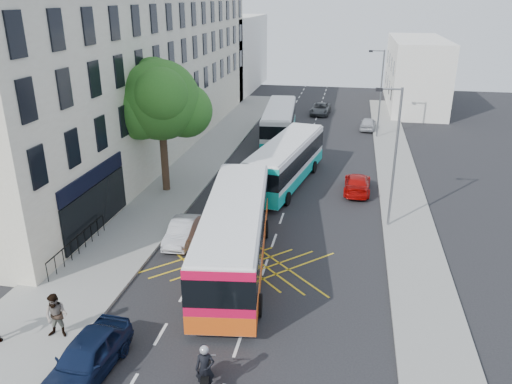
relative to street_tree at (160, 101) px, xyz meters
The scene contains 20 objects.
ground 18.33m from the street_tree, 60.38° to the right, with size 120.00×120.00×0.00m, color black.
pavement_left 6.22m from the street_tree, 73.47° to the left, with size 5.00×70.00×0.15m, color gray.
pavement_right 17.17m from the street_tree, ahead, with size 3.00×70.00×0.15m, color gray.
terrace_main 11.00m from the street_tree, 119.95° to the left, with size 8.30×45.00×13.50m.
terrace_far 40.43m from the street_tree, 97.81° to the left, with size 8.00×20.00×10.00m, color silver.
building_right 38.43m from the street_tree, 59.43° to the left, with size 6.00×18.00×8.00m, color silver.
street_tree is the anchor object (origin of this frame).
lamp_near 15.10m from the street_tree, 11.40° to the right, with size 1.45×0.15×8.00m.
lamp_far 22.57m from the street_tree, 49.19° to the left, with size 1.45×0.15×8.00m.
railings 11.22m from the street_tree, 97.02° to the right, with size 0.08×5.60×1.14m, color black, non-canonical shape.
bus_near 12.37m from the street_tree, 52.40° to the right, with size 4.39×12.44×3.42m.
bus_mid 9.67m from the street_tree, 20.89° to the left, with size 4.50×11.55×3.17m.
bus_far 16.44m from the street_tree, 68.65° to the left, with size 3.46×11.34×3.14m.
motorbike 20.14m from the street_tree, 65.66° to the right, with size 0.80×2.22×1.99m.
parked_car_blue 18.83m from the street_tree, 78.42° to the right, with size 1.75×4.36×1.48m, color #0D1835.
parked_car_silver 9.71m from the street_tree, 63.08° to the right, with size 1.29×3.69×1.22m, color #B3B5BB.
red_hatchback 14.38m from the street_tree, 10.47° to the left, with size 1.75×4.31×1.25m, color #B30A07.
distant_car_grey 28.28m from the street_tree, 71.48° to the left, with size 2.04×4.43×1.23m, color #42464A.
distant_car_silver 25.17m from the street_tree, 55.15° to the left, with size 1.45×3.62×1.23m, color #B5B8BE.
pedestrian_near 16.89m from the street_tree, 84.61° to the right, with size 0.92×0.71×1.88m, color gray.
Camera 1 is at (3.69, -15.52, 12.69)m, focal length 35.00 mm.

